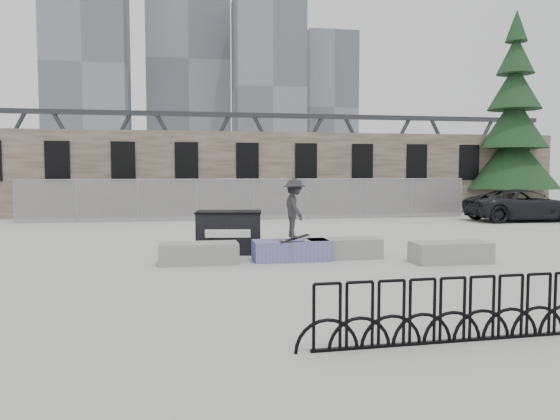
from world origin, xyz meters
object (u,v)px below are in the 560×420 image
at_px(planter_far_left, 199,252).
at_px(planter_center_right, 343,247).
at_px(planter_offset, 451,251).
at_px(skateboarder, 294,208).
at_px(planter_center_left, 291,250).
at_px(bike_rack, 452,311).
at_px(spruce_tree, 514,132).
at_px(dumpster, 229,232).
at_px(suv, 524,205).

bearing_deg(planter_far_left, planter_center_right, 3.65).
distance_m(planter_offset, skateboarder, 4.20).
distance_m(planter_center_left, planter_center_right, 1.50).
distance_m(bike_rack, spruce_tree, 26.74).
height_order(planter_offset, spruce_tree, spruce_tree).
bearing_deg(bike_rack, planter_center_right, 84.82).
distance_m(planter_center_right, bike_rack, 7.45).
bearing_deg(dumpster, planter_center_left, -38.38).
xyz_separation_m(planter_far_left, planter_center_right, (3.92, 0.25, 0.00)).
height_order(planter_center_right, planter_offset, same).
relative_size(planter_center_left, spruce_tree, 0.17).
relative_size(planter_center_right, suv, 0.37).
relative_size(bike_rack, spruce_tree, 0.39).
height_order(planter_center_right, bike_rack, bike_rack).
bearing_deg(planter_center_right, planter_offset, -26.24).
height_order(planter_offset, suv, suv).
xyz_separation_m(planter_center_left, bike_rack, (0.82, -7.25, 0.15)).
height_order(planter_far_left, dumpster, dumpster).
bearing_deg(bike_rack, planter_far_left, 114.37).
height_order(planter_far_left, spruce_tree, spruce_tree).
height_order(planter_center_left, planter_center_right, same).
bearing_deg(bike_rack, dumpster, 104.70).
distance_m(planter_far_left, suv, 18.43).
bearing_deg(planter_offset, planter_center_left, 165.00).
height_order(planter_far_left, skateboarder, skateboarder).
distance_m(suv, skateboarder, 16.52).
relative_size(planter_center_right, skateboarder, 1.20).
xyz_separation_m(planter_center_right, bike_rack, (-0.67, -7.42, 0.15)).
bearing_deg(spruce_tree, suv, -117.45).
bearing_deg(skateboarder, spruce_tree, -51.16).
distance_m(bike_rack, suv, 20.90).
bearing_deg(spruce_tree, bike_rack, -124.74).
xyz_separation_m(dumpster, suv, (14.81, 7.90, 0.14)).
bearing_deg(dumpster, planter_offset, -17.39).
bearing_deg(bike_rack, spruce_tree, 55.26).
xyz_separation_m(planter_center_left, skateboarder, (0.03, -0.31, 1.12)).
relative_size(planter_center_right, spruce_tree, 0.17).
xyz_separation_m(planter_far_left, dumpster, (0.92, 1.69, 0.33)).
distance_m(planter_center_right, spruce_tree, 20.73).
distance_m(planter_far_left, skateboarder, 2.71).
distance_m(spruce_tree, skateboarder, 21.89).
bearing_deg(suv, planter_center_left, 128.20).
relative_size(dumpster, spruce_tree, 0.17).
bearing_deg(planter_center_left, planter_far_left, -178.01).
bearing_deg(spruce_tree, skateboarder, -137.02).
distance_m(planter_center_left, planter_offset, 4.15).
relative_size(dumpster, suv, 0.37).
relative_size(planter_offset, spruce_tree, 0.17).
xyz_separation_m(planter_center_left, planter_offset, (4.01, -1.07, 0.00)).
xyz_separation_m(dumpster, skateboarder, (1.53, -1.92, 0.79)).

